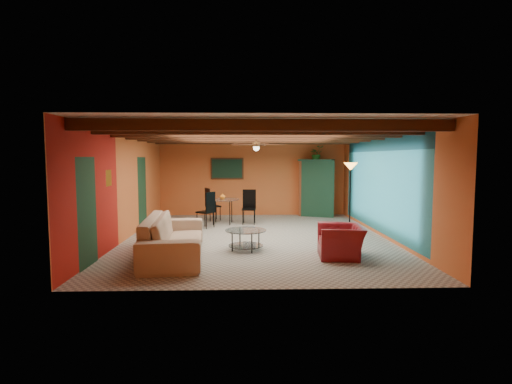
{
  "coord_description": "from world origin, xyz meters",
  "views": [
    {
      "loc": [
        -0.31,
        -9.97,
        2.04
      ],
      "look_at": [
        0.0,
        0.2,
        1.15
      ],
      "focal_mm": 27.82,
      "sensor_mm": 36.0,
      "label": 1
    }
  ],
  "objects_px": {
    "sofa": "(174,237)",
    "vase": "(222,186)",
    "dining_table": "(223,207)",
    "floor_lamp": "(350,196)",
    "coffee_table": "(246,240)",
    "armoire": "(316,189)",
    "armchair": "(341,241)",
    "potted_plant": "(316,154)"
  },
  "relations": [
    {
      "from": "dining_table",
      "to": "floor_lamp",
      "type": "distance_m",
      "value": 3.83
    },
    {
      "from": "dining_table",
      "to": "floor_lamp",
      "type": "relative_size",
      "value": 1.07
    },
    {
      "from": "dining_table",
      "to": "vase",
      "type": "relative_size",
      "value": 11.09
    },
    {
      "from": "dining_table",
      "to": "vase",
      "type": "distance_m",
      "value": 0.62
    },
    {
      "from": "floor_lamp",
      "to": "vase",
      "type": "bearing_deg",
      "value": 161.78
    },
    {
      "from": "armchair",
      "to": "floor_lamp",
      "type": "distance_m",
      "value": 3.18
    },
    {
      "from": "armoire",
      "to": "vase",
      "type": "height_order",
      "value": "armoire"
    },
    {
      "from": "armchair",
      "to": "sofa",
      "type": "bearing_deg",
      "value": -86.25
    },
    {
      "from": "sofa",
      "to": "armoire",
      "type": "bearing_deg",
      "value": -40.34
    },
    {
      "from": "sofa",
      "to": "floor_lamp",
      "type": "bearing_deg",
      "value": -62.31
    },
    {
      "from": "coffee_table",
      "to": "armoire",
      "type": "xyz_separation_m",
      "value": [
        2.48,
        5.06,
        0.73
      ]
    },
    {
      "from": "sofa",
      "to": "armchair",
      "type": "xyz_separation_m",
      "value": [
        3.42,
        -0.12,
        -0.09
      ]
    },
    {
      "from": "armoire",
      "to": "sofa",
      "type": "bearing_deg",
      "value": -102.97
    },
    {
      "from": "coffee_table",
      "to": "vase",
      "type": "xyz_separation_m",
      "value": [
        -0.69,
        3.49,
        0.92
      ]
    },
    {
      "from": "armchair",
      "to": "armoire",
      "type": "xyz_separation_m",
      "value": [
        0.53,
        5.73,
        0.63
      ]
    },
    {
      "from": "sofa",
      "to": "floor_lamp",
      "type": "distance_m",
      "value": 5.27
    },
    {
      "from": "armoire",
      "to": "floor_lamp",
      "type": "relative_size",
      "value": 1.0
    },
    {
      "from": "armoire",
      "to": "vase",
      "type": "xyz_separation_m",
      "value": [
        -3.17,
        -1.57,
        0.2
      ]
    },
    {
      "from": "armchair",
      "to": "coffee_table",
      "type": "distance_m",
      "value": 2.06
    },
    {
      "from": "sofa",
      "to": "coffee_table",
      "type": "relative_size",
      "value": 3.16
    },
    {
      "from": "sofa",
      "to": "armchair",
      "type": "bearing_deg",
      "value": -97.19
    },
    {
      "from": "sofa",
      "to": "vase",
      "type": "bearing_deg",
      "value": -16.14
    },
    {
      "from": "sofa",
      "to": "armoire",
      "type": "distance_m",
      "value": 6.88
    },
    {
      "from": "armoire",
      "to": "floor_lamp",
      "type": "xyz_separation_m",
      "value": [
        0.45,
        -2.76,
        -0.0
      ]
    },
    {
      "from": "armchair",
      "to": "armoire",
      "type": "distance_m",
      "value": 5.79
    },
    {
      "from": "coffee_table",
      "to": "floor_lamp",
      "type": "distance_m",
      "value": 3.79
    },
    {
      "from": "sofa",
      "to": "dining_table",
      "type": "relative_size",
      "value": 1.4
    },
    {
      "from": "coffee_table",
      "to": "vase",
      "type": "relative_size",
      "value": 4.92
    },
    {
      "from": "sofa",
      "to": "armoire",
      "type": "relative_size",
      "value": 1.5
    },
    {
      "from": "dining_table",
      "to": "armoire",
      "type": "height_order",
      "value": "armoire"
    },
    {
      "from": "floor_lamp",
      "to": "potted_plant",
      "type": "relative_size",
      "value": 3.69
    },
    {
      "from": "armoire",
      "to": "potted_plant",
      "type": "xyz_separation_m",
      "value": [
        0.0,
        0.0,
        1.22
      ]
    },
    {
      "from": "potted_plant",
      "to": "sofa",
      "type": "bearing_deg",
      "value": -125.16
    },
    {
      "from": "coffee_table",
      "to": "potted_plant",
      "type": "xyz_separation_m",
      "value": [
        2.48,
        5.06,
        1.94
      ]
    },
    {
      "from": "armchair",
      "to": "potted_plant",
      "type": "height_order",
      "value": "potted_plant"
    },
    {
      "from": "armoire",
      "to": "potted_plant",
      "type": "relative_size",
      "value": 3.71
    },
    {
      "from": "sofa",
      "to": "vase",
      "type": "relative_size",
      "value": 15.57
    },
    {
      "from": "armoire",
      "to": "floor_lamp",
      "type": "height_order",
      "value": "armoire"
    },
    {
      "from": "armoire",
      "to": "potted_plant",
      "type": "bearing_deg",
      "value": 0.0
    },
    {
      "from": "dining_table",
      "to": "armoire",
      "type": "distance_m",
      "value": 3.56
    },
    {
      "from": "floor_lamp",
      "to": "potted_plant",
      "type": "height_order",
      "value": "potted_plant"
    },
    {
      "from": "dining_table",
      "to": "floor_lamp",
      "type": "height_order",
      "value": "floor_lamp"
    }
  ]
}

